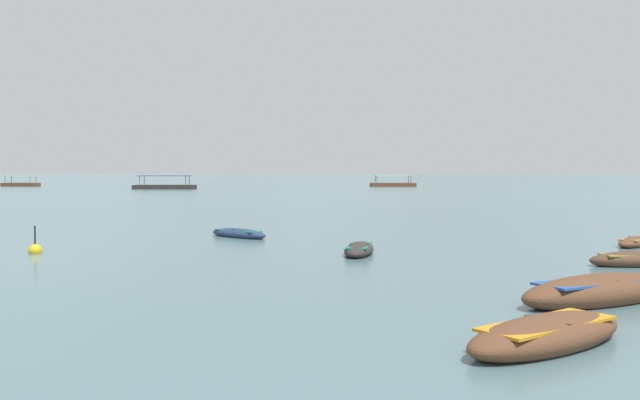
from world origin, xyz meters
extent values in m
plane|color=slate|center=(0.00, 1500.00, 0.00)|extent=(6000.00, 6000.00, 0.00)
cone|color=slate|center=(35.92, 2278.93, 151.60)|extent=(1313.05, 1313.05, 303.20)
cone|color=slate|center=(946.89, 2013.28, 181.32)|extent=(1536.78, 1536.78, 362.64)
ellipsoid|color=#2D2826|center=(0.66, 18.97, 0.15)|extent=(1.66, 3.32, 0.52)
cube|color=#197A56|center=(0.66, 18.97, 0.31)|extent=(1.20, 2.39, 0.05)
cube|color=#2D2826|center=(0.66, 18.97, 0.36)|extent=(0.69, 0.22, 0.04)
ellipsoid|color=navy|center=(-4.09, 25.55, 0.15)|extent=(3.13, 3.17, 0.49)
cube|color=#197A56|center=(-4.09, 25.55, 0.30)|extent=(2.25, 2.29, 0.05)
cube|color=navy|center=(-4.09, 25.55, 0.35)|extent=(0.53, 0.52, 0.04)
ellipsoid|color=brown|center=(2.41, 5.97, 0.20)|extent=(3.85, 3.17, 0.67)
cube|color=orange|center=(2.41, 5.97, 0.40)|extent=(2.77, 2.28, 0.05)
cube|color=brown|center=(2.41, 5.97, 0.45)|extent=(0.55, 0.76, 0.04)
ellipsoid|color=brown|center=(12.01, 21.10, 0.14)|extent=(2.89, 2.78, 0.48)
cube|color=olive|center=(12.01, 21.10, 0.29)|extent=(2.08, 2.00, 0.05)
cube|color=brown|center=(12.01, 21.10, 0.34)|extent=(0.51, 0.54, 0.04)
ellipsoid|color=brown|center=(5.10, 9.73, 0.24)|extent=(4.71, 3.13, 0.81)
cube|color=#28519E|center=(5.10, 9.73, 0.48)|extent=(3.39, 2.26, 0.05)
cube|color=brown|center=(5.10, 9.73, 0.53)|extent=(0.46, 0.87, 0.04)
ellipsoid|color=#4C3323|center=(9.07, 15.52, 0.18)|extent=(3.22, 1.22, 0.58)
cube|color=olive|center=(9.07, 15.52, 0.35)|extent=(2.32, 0.88, 0.05)
cube|color=#4C3323|center=(9.07, 15.52, 0.40)|extent=(0.12, 0.73, 0.04)
cube|color=#2D2826|center=(-22.80, 113.10, 0.27)|extent=(10.69, 4.38, 0.90)
cylinder|color=#4C4742|center=(-18.74, 114.14, 1.40)|extent=(0.10, 0.10, 1.80)
cylinder|color=#4C4742|center=(-18.95, 111.43, 1.40)|extent=(0.10, 0.10, 1.80)
cylinder|color=#4C4742|center=(-26.65, 114.76, 1.40)|extent=(0.10, 0.10, 1.80)
cylinder|color=#4C4742|center=(-26.86, 112.06, 1.40)|extent=(0.10, 0.10, 1.80)
cube|color=#334C75|center=(-22.80, 113.10, 2.29)|extent=(8.98, 3.68, 0.12)
cube|color=brown|center=(-56.40, 137.22, 0.27)|extent=(7.91, 4.35, 0.90)
cylinder|color=#4C4742|center=(-53.39, 137.48, 1.40)|extent=(0.10, 0.10, 1.80)
cylinder|color=#4C4742|center=(-53.88, 135.56, 1.40)|extent=(0.10, 0.10, 1.80)
cylinder|color=#4C4742|center=(-58.92, 138.87, 1.40)|extent=(0.10, 0.10, 1.80)
cylinder|color=#4C4742|center=(-59.40, 136.96, 1.40)|extent=(0.10, 0.10, 1.80)
cube|color=beige|center=(-56.40, 137.22, 2.29)|extent=(6.65, 3.66, 0.12)
cube|color=brown|center=(19.87, 131.76, 0.27)|extent=(9.06, 3.83, 0.90)
cylinder|color=#4C4742|center=(16.42, 130.36, 1.40)|extent=(0.10, 0.10, 1.80)
cylinder|color=#4C4742|center=(16.45, 133.22, 1.40)|extent=(0.10, 0.10, 1.80)
cylinder|color=#4C4742|center=(23.28, 130.30, 1.40)|extent=(0.10, 0.10, 1.80)
cylinder|color=#4C4742|center=(23.31, 133.16, 1.40)|extent=(0.10, 0.10, 1.80)
cube|color=beige|center=(19.87, 131.76, 2.29)|extent=(7.61, 3.22, 0.12)
sphere|color=yellow|center=(-11.02, 19.83, 0.10)|extent=(0.48, 0.48, 0.48)
cylinder|color=black|center=(-11.02, 19.83, 0.55)|extent=(0.06, 0.06, 0.90)
camera|label=1|loc=(-1.96, -5.08, 2.93)|focal=38.08mm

